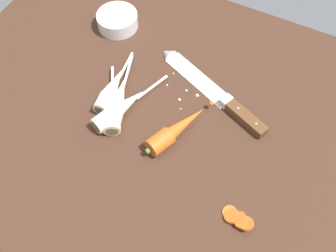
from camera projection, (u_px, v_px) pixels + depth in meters
ground_plane at (172, 128)px, 93.51cm from camera, size 120.00×90.00×4.00cm
chefs_knife at (209, 88)px, 96.51cm from camera, size 33.51×15.90×4.18cm
whole_carrot at (176, 130)px, 88.31cm from camera, size 9.70×19.10×4.20cm
parsnip_front at (118, 103)px, 92.49cm from camera, size 9.42×22.70×4.00cm
parsnip_mid_left at (120, 109)px, 91.55cm from camera, size 9.31×21.86×4.00cm
parsnip_mid_right at (112, 108)px, 91.63cm from camera, size 12.33×17.88×4.00cm
parsnip_back at (111, 90)px, 94.50cm from camera, size 5.76×19.92×4.00cm
carrot_slice_stack at (238, 218)px, 78.75cm from camera, size 6.90×4.13×2.72cm
prep_bowl at (117, 20)px, 107.01cm from camera, size 11.00×11.00×4.00cm
mince_crumbs at (190, 91)px, 96.38cm from camera, size 8.91×10.66×0.89cm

